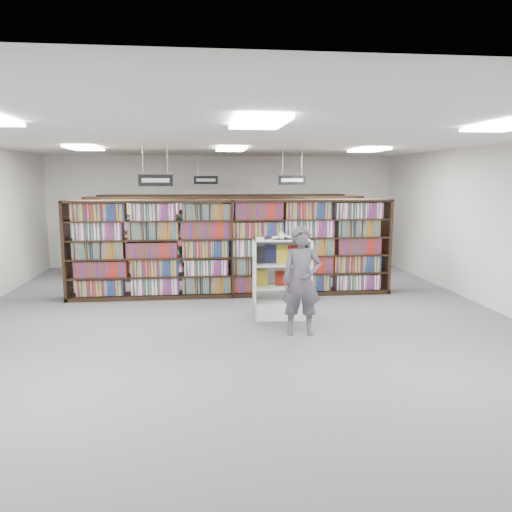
{
  "coord_description": "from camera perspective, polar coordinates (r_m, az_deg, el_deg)",
  "views": [
    {
      "loc": [
        -0.67,
        -8.72,
        2.53
      ],
      "look_at": [
        0.36,
        0.5,
        1.1
      ],
      "focal_mm": 35.0,
      "sensor_mm": 36.0,
      "label": 1
    }
  ],
  "objects": [
    {
      "name": "wall_front",
      "position": [
        2.95,
        7.1,
        -9.67
      ],
      "size": [
        10.0,
        0.1,
        3.2
      ],
      "primitive_type": "cube",
      "color": "silver",
      "rests_on": "ground"
    },
    {
      "name": "troffer_back_left",
      "position": [
        10.99,
        -19.03,
        11.58
      ],
      "size": [
        0.6,
        1.2,
        0.04
      ],
      "primitive_type": "cube",
      "color": "white",
      "rests_on": "ceiling"
    },
    {
      "name": "troffer_back_center",
      "position": [
        10.76,
        -2.88,
        12.11
      ],
      "size": [
        0.6,
        1.2,
        0.04
      ],
      "primitive_type": "cube",
      "color": "white",
      "rests_on": "ceiling"
    },
    {
      "name": "wall_right",
      "position": [
        10.44,
        26.56,
        2.73
      ],
      "size": [
        0.1,
        12.0,
        3.2
      ],
      "primitive_type": "cube",
      "color": "silver",
      "rests_on": "ground"
    },
    {
      "name": "ceiling",
      "position": [
        8.77,
        -2.05,
        13.14
      ],
      "size": [
        10.0,
        12.0,
        0.1
      ],
      "primitive_type": "cube",
      "color": "silver",
      "rests_on": "wall_back"
    },
    {
      "name": "troffer_front_right",
      "position": [
        6.82,
        26.92,
        13.14
      ],
      "size": [
        0.6,
        1.2,
        0.04
      ],
      "primitive_type": "cube",
      "color": "white",
      "rests_on": "ceiling"
    },
    {
      "name": "floor",
      "position": [
        9.1,
        -1.94,
        -7.38
      ],
      "size": [
        12.0,
        12.0,
        0.0
      ],
      "primitive_type": "plane",
      "color": "#595A5F",
      "rests_on": "ground"
    },
    {
      "name": "troffer_front_center",
      "position": [
        5.79,
        0.27,
        15.01
      ],
      "size": [
        0.6,
        1.2,
        0.04
      ],
      "primitive_type": "cube",
      "color": "white",
      "rests_on": "ceiling"
    },
    {
      "name": "open_book",
      "position": [
        9.02,
        3.02,
        2.2
      ],
      "size": [
        0.71,
        0.47,
        0.13
      ],
      "rotation": [
        0.0,
        0.0,
        -0.13
      ],
      "color": "black",
      "rests_on": "endcap_display"
    },
    {
      "name": "bookshelf_row_mid",
      "position": [
        12.82,
        -3.36,
        2.12
      ],
      "size": [
        7.0,
        0.6,
        2.1
      ],
      "color": "black",
      "rests_on": "floor"
    },
    {
      "name": "shopper",
      "position": [
        8.16,
        5.22,
        -2.88
      ],
      "size": [
        0.68,
        0.47,
        1.78
      ],
      "primitive_type": "imported",
      "rotation": [
        0.0,
        0.0,
        -0.07
      ],
      "color": "#4A454F",
      "rests_on": "floor"
    },
    {
      "name": "wall_back",
      "position": [
        14.76,
        -3.79,
        5.13
      ],
      "size": [
        10.0,
        0.1,
        3.2
      ],
      "primitive_type": "cube",
      "color": "silver",
      "rests_on": "ground"
    },
    {
      "name": "aisle_sign_right",
      "position": [
        11.92,
        4.15,
        8.74
      ],
      "size": [
        0.65,
        0.02,
        0.8
      ],
      "color": "#B2B2B7",
      "rests_on": "ceiling"
    },
    {
      "name": "bookshelf_row_far",
      "position": [
        14.51,
        -3.71,
        2.89
      ],
      "size": [
        7.0,
        0.6,
        2.1
      ],
      "color": "black",
      "rests_on": "floor"
    },
    {
      "name": "aisle_sign_left",
      "position": [
        9.75,
        -11.41,
        8.6
      ],
      "size": [
        0.65,
        0.02,
        0.8
      ],
      "color": "#B2B2B7",
      "rests_on": "ceiling"
    },
    {
      "name": "troffer_back_right",
      "position": [
        11.35,
        12.76,
        11.73
      ],
      "size": [
        0.6,
        1.2,
        0.04
      ],
      "primitive_type": "cube",
      "color": "white",
      "rests_on": "ceiling"
    },
    {
      "name": "endcap_display",
      "position": [
        9.23,
        2.94,
        -4.02
      ],
      "size": [
        1.08,
        0.58,
        1.47
      ],
      "rotation": [
        0.0,
        0.0,
        -0.05
      ],
      "color": "white",
      "rests_on": "floor"
    },
    {
      "name": "bookshelf_row_near",
      "position": [
        10.84,
        -2.79,
        0.91
      ],
      "size": [
        7.0,
        0.6,
        2.1
      ],
      "color": "black",
      "rests_on": "floor"
    },
    {
      "name": "aisle_sign_center",
      "position": [
        13.72,
        -5.75,
        8.72
      ],
      "size": [
        0.65,
        0.02,
        0.8
      ],
      "color": "#B2B2B7",
      "rests_on": "ceiling"
    }
  ]
}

